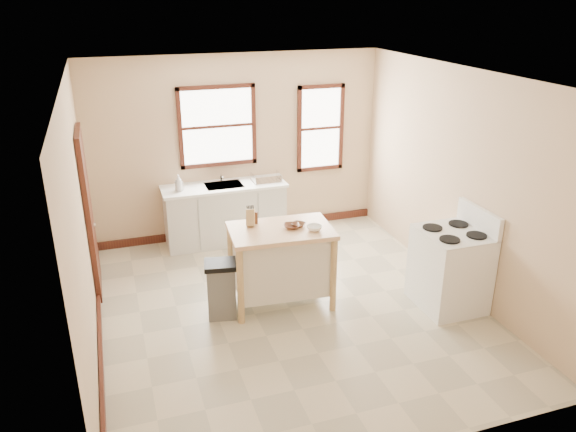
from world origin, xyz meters
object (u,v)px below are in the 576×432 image
Objects in this scene: dish_rack at (266,178)px; bowl_c at (314,228)px; gas_stove at (451,259)px; soap_bottle_a at (179,183)px; kitchen_island at (281,266)px; knife_block at (250,218)px; soap_bottle_b at (179,184)px; trash_bin at (221,289)px; bowl_b at (299,225)px; bowl_a at (292,226)px; pepper_grinder at (256,218)px.

bowl_c reaches higher than dish_rack.
bowl_c is 1.70m from gas_stove.
kitchen_island is (0.92, -1.95, -0.54)m from soap_bottle_a.
gas_stove is (1.93, -0.70, 0.12)m from kitchen_island.
knife_block is at bearing -92.88° from dish_rack.
knife_block reaches higher than soap_bottle_b.
gas_stove is at bearing -2.59° from trash_bin.
gas_stove is at bearing -18.55° from bowl_c.
soap_bottle_b is 2.30m from bowl_b.
bowl_a is 1.12m from trash_bin.
kitchen_island is 0.78m from trash_bin.
bowl_c reaches higher than bowl_a.
soap_bottle_b is 0.16× the size of gas_stove.
knife_block is 2.46m from gas_stove.
gas_stove is at bearing -64.34° from soap_bottle_b.
bowl_c is (1.28, -2.17, 0.01)m from soap_bottle_b.
knife_block is 0.10m from pepper_grinder.
trash_bin is at bearing -128.91° from knife_block.
bowl_b is (0.54, -0.19, -0.08)m from knife_block.
soap_bottle_a is 2.24m from bowl_a.
kitchen_island is at bearing -82.44° from dish_rack.
knife_block is at bearing 152.69° from kitchen_island.
bowl_b is at bearing 0.04° from knife_block.
soap_bottle_a is 1.86m from knife_block.
dish_rack is 1.86m from pepper_grinder.
soap_bottle_a reaches higher than bowl_a.
pepper_grinder is 0.12× the size of gas_stove.
dish_rack is 2.40× the size of bowl_c.
kitchen_island is at bearing 168.60° from bowl_a.
soap_bottle_a is 1.84m from pepper_grinder.
pepper_grinder is (-0.64, -1.75, 0.10)m from dish_rack.
pepper_grinder is (0.08, 0.05, -0.03)m from knife_block.
pepper_grinder is at bearing 156.42° from gas_stove.
bowl_b is (0.22, 0.00, 0.52)m from kitchen_island.
bowl_c is at bearing -21.76° from kitchen_island.
kitchen_island is 0.71m from knife_block.
bowl_a is (1.05, -1.98, -0.02)m from soap_bottle_a.
trash_bin is (0.15, -2.07, -0.67)m from soap_bottle_b.
soap_bottle_b is 2.52m from bowl_c.
bowl_a reaches higher than kitchen_island.
bowl_b reaches higher than dish_rack.
bowl_a is 0.10m from bowl_b.
gas_stove is (1.53, -2.69, -0.35)m from dish_rack.
gas_stove reaches higher than bowl_c.
soap_bottle_a is at bearing -159.40° from dish_rack.
dish_rack is 2.89× the size of pepper_grinder.
bowl_a is 0.27× the size of trash_bin.
soap_bottle_a is 1.33m from dish_rack.
knife_block is at bearing 151.56° from bowl_c.
knife_block is 1.23× the size of bowl_b.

